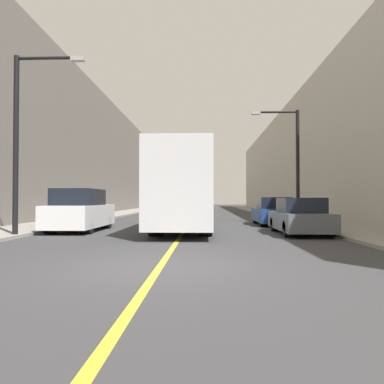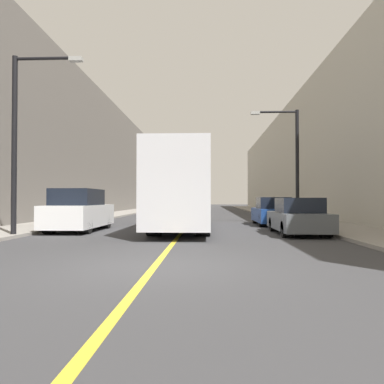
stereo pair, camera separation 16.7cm
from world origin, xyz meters
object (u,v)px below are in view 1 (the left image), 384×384
object	(u,v)px
street_lamp_left	(23,130)
street_lamp_right	(293,157)
car_right_near	(300,218)
bus	(186,189)
parked_suv_left	(80,212)
car_right_mid	(273,213)

from	to	relation	value
street_lamp_left	street_lamp_right	distance (m)	13.87
car_right_near	bus	bearing A→B (deg)	150.48
bus	car_right_near	xyz separation A→B (m)	(4.80, -2.72, -1.26)
car_right_near	parked_suv_left	bearing A→B (deg)	172.71
car_right_mid	parked_suv_left	bearing A→B (deg)	-155.31
street_lamp_right	parked_suv_left	bearing A→B (deg)	-156.76
car_right_near	car_right_mid	world-z (taller)	car_right_mid
bus	car_right_mid	world-z (taller)	bus
car_right_near	street_lamp_right	distance (m)	6.62
car_right_mid	car_right_near	bearing A→B (deg)	-89.13
car_right_near	street_lamp_right	xyz separation A→B (m)	(1.06, 5.73, 3.14)
bus	street_lamp_right	xyz separation A→B (m)	(5.86, 3.01, 1.88)
car_right_near	street_lamp_left	size ratio (longest dim) A/B	0.64
car_right_mid	street_lamp_right	distance (m)	3.33
bus	parked_suv_left	xyz separation A→B (m)	(-4.66, -1.51, -1.05)
parked_suv_left	street_lamp_right	bearing A→B (deg)	23.24
car_right_near	car_right_mid	xyz separation A→B (m)	(-0.08, 5.52, 0.02)
parked_suv_left	car_right_mid	distance (m)	10.32
parked_suv_left	street_lamp_left	size ratio (longest dim) A/B	0.71
parked_suv_left	street_lamp_left	distance (m)	4.43
bus	street_lamp_left	size ratio (longest dim) A/B	1.76
bus	street_lamp_left	world-z (taller)	street_lamp_left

